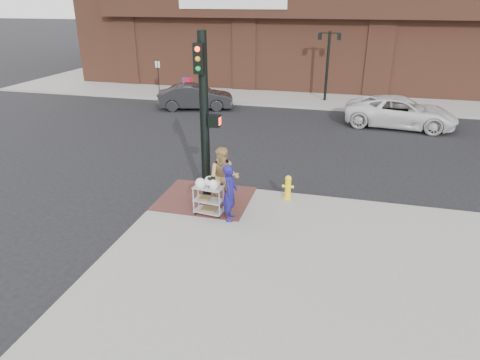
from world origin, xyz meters
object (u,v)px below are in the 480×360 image
(sedan_dark, at_px, (196,97))
(utility_cart, at_px, (208,198))
(woman_blue, at_px, (230,193))
(traffic_signal_pole, at_px, (205,116))
(lamp_post, at_px, (328,59))
(minivan_white, at_px, (400,112))
(fire_hydrant, at_px, (288,187))
(pedestrian_tan, at_px, (224,178))

(sedan_dark, bearing_deg, utility_cart, -174.55)
(woman_blue, bearing_deg, traffic_signal_pole, 40.46)
(lamp_post, height_order, minivan_white, lamp_post)
(lamp_post, bearing_deg, fire_hydrant, -90.41)
(traffic_signal_pole, distance_m, sedan_dark, 12.74)
(woman_blue, relative_size, sedan_dark, 0.39)
(traffic_signal_pole, distance_m, utility_cart, 2.33)
(woman_blue, distance_m, sedan_dark, 13.84)
(pedestrian_tan, xyz_separation_m, utility_cart, (-0.30, -0.55, -0.42))
(minivan_white, bearing_deg, lamp_post, 47.35)
(fire_hydrant, bearing_deg, utility_cart, -142.33)
(sedan_dark, bearing_deg, lamp_post, -79.48)
(minivan_white, bearing_deg, woman_blue, 160.88)
(traffic_signal_pole, bearing_deg, sedan_dark, 111.52)
(traffic_signal_pole, relative_size, woman_blue, 3.04)
(lamp_post, height_order, traffic_signal_pole, traffic_signal_pole)
(traffic_signal_pole, height_order, sedan_dark, traffic_signal_pole)
(pedestrian_tan, height_order, minivan_white, pedestrian_tan)
(pedestrian_tan, relative_size, sedan_dark, 0.44)
(traffic_signal_pole, height_order, utility_cart, traffic_signal_pole)
(traffic_signal_pole, xyz_separation_m, utility_cart, (0.31, -0.81, -2.16))
(lamp_post, distance_m, pedestrian_tan, 15.68)
(lamp_post, bearing_deg, traffic_signal_pole, -99.24)
(lamp_post, height_order, utility_cart, lamp_post)
(lamp_post, xyz_separation_m, utility_cart, (-2.16, -16.04, -1.95))
(lamp_post, relative_size, sedan_dark, 0.94)
(minivan_white, relative_size, fire_hydrant, 6.83)
(lamp_post, distance_m, sedan_dark, 8.15)
(sedan_dark, xyz_separation_m, fire_hydrant, (6.98, -10.91, -0.15))
(minivan_white, xyz_separation_m, utility_cart, (-6.14, -11.54, -0.07))
(traffic_signal_pole, relative_size, sedan_dark, 1.18)
(traffic_signal_pole, height_order, woman_blue, traffic_signal_pole)
(lamp_post, distance_m, utility_cart, 16.30)
(sedan_dark, relative_size, utility_cart, 3.71)
(woman_blue, height_order, pedestrian_tan, pedestrian_tan)
(traffic_signal_pole, relative_size, minivan_white, 0.94)
(utility_cart, bearing_deg, traffic_signal_pole, 111.13)
(lamp_post, relative_size, woman_blue, 2.43)
(woman_blue, xyz_separation_m, utility_cart, (-0.69, 0.15, -0.30))
(lamp_post, relative_size, utility_cart, 3.50)
(lamp_post, bearing_deg, minivan_white, -48.53)
(pedestrian_tan, bearing_deg, traffic_signal_pole, 147.65)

